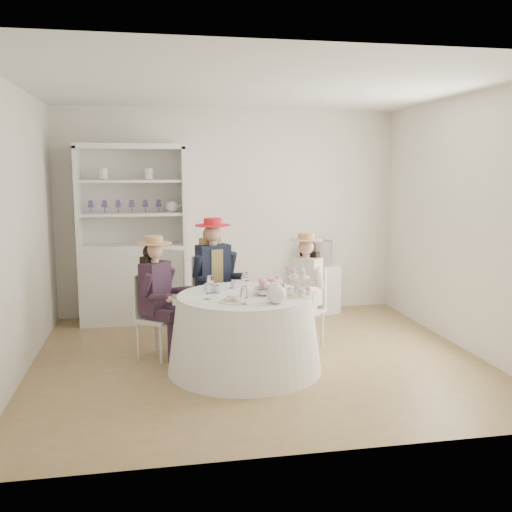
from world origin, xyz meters
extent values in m
plane|color=olive|center=(0.00, 0.00, 0.00)|extent=(4.50, 4.50, 0.00)
plane|color=white|center=(0.00, 0.00, 2.70)|extent=(4.50, 4.50, 0.00)
plane|color=silver|center=(0.00, 2.00, 1.35)|extent=(4.50, 0.00, 4.50)
plane|color=silver|center=(0.00, -2.00, 1.35)|extent=(4.50, 0.00, 4.50)
plane|color=silver|center=(-2.25, 0.00, 1.35)|extent=(0.00, 4.50, 4.50)
plane|color=silver|center=(2.25, 0.00, 1.35)|extent=(0.00, 4.50, 4.50)
cone|color=white|center=(-0.18, -0.27, 0.36)|extent=(1.48, 1.48, 0.72)
cylinder|color=white|center=(-0.18, -0.27, 0.73)|extent=(1.28, 1.28, 0.02)
cube|color=silver|center=(-1.26, 1.73, 0.49)|extent=(1.37, 0.66, 0.99)
cube|color=silver|center=(-1.26, 1.95, 1.59)|extent=(1.31, 0.21, 1.21)
cube|color=silver|center=(-1.26, 1.73, 2.19)|extent=(1.37, 0.66, 0.07)
cube|color=silver|center=(-1.90, 1.73, 1.59)|extent=(0.11, 0.49, 1.21)
cube|color=silver|center=(-0.63, 1.73, 1.59)|extent=(0.11, 0.49, 1.21)
cube|color=silver|center=(-1.26, 1.73, 1.37)|extent=(1.27, 0.59, 0.03)
cube|color=silver|center=(-1.26, 1.73, 1.78)|extent=(1.27, 0.59, 0.03)
sphere|color=white|center=(-0.77, 1.73, 1.46)|extent=(0.15, 0.15, 0.15)
cube|color=silver|center=(1.18, 1.75, 0.32)|extent=(0.51, 0.51, 0.65)
cylinder|color=black|center=(1.18, 1.75, 0.81)|extent=(0.36, 0.36, 0.33)
cube|color=silver|center=(-1.00, 0.25, 0.40)|extent=(0.50, 0.50, 0.04)
cylinder|color=silver|center=(-0.97, 0.05, 0.20)|extent=(0.03, 0.03, 0.39)
cylinder|color=silver|center=(-0.80, 0.28, 0.20)|extent=(0.03, 0.03, 0.39)
cylinder|color=silver|center=(-1.20, 0.22, 0.20)|extent=(0.03, 0.03, 0.39)
cylinder|color=silver|center=(-1.03, 0.45, 0.20)|extent=(0.03, 0.03, 0.39)
cube|color=silver|center=(-1.13, 0.35, 0.64)|extent=(0.23, 0.28, 0.45)
cube|color=black|center=(-1.01, 0.26, 0.73)|extent=(0.34, 0.36, 0.52)
cube|color=black|center=(-0.96, 0.12, 0.47)|extent=(0.31, 0.28, 0.11)
cylinder|color=black|center=(-0.87, 0.05, 0.20)|extent=(0.09, 0.09, 0.41)
cylinder|color=black|center=(-1.10, 0.09, 0.79)|extent=(0.17, 0.16, 0.25)
cube|color=black|center=(-0.87, 0.25, 0.47)|extent=(0.31, 0.28, 0.11)
cylinder|color=black|center=(-0.77, 0.17, 0.20)|extent=(0.09, 0.09, 0.41)
cylinder|color=black|center=(-0.87, 0.39, 0.79)|extent=(0.17, 0.16, 0.25)
cylinder|color=#D8A889|center=(-1.01, 0.26, 1.01)|extent=(0.08, 0.08, 0.07)
sphere|color=#D8A889|center=(-1.01, 0.26, 1.11)|extent=(0.17, 0.17, 0.17)
sphere|color=black|center=(-1.05, 0.29, 1.09)|extent=(0.17, 0.17, 0.17)
cube|color=black|center=(-1.07, 0.30, 0.88)|extent=(0.19, 0.21, 0.34)
cylinder|color=tan|center=(-1.01, 0.26, 1.19)|extent=(0.36, 0.36, 0.01)
cylinder|color=tan|center=(-1.01, 0.26, 1.22)|extent=(0.18, 0.18, 0.07)
cube|color=silver|center=(-0.37, 0.68, 0.44)|extent=(0.50, 0.50, 0.04)
cylinder|color=silver|center=(-0.46, 0.48, 0.22)|extent=(0.04, 0.04, 0.43)
cylinder|color=silver|center=(-0.16, 0.58, 0.22)|extent=(0.04, 0.04, 0.43)
cylinder|color=silver|center=(-0.57, 0.78, 0.22)|extent=(0.04, 0.04, 0.43)
cylinder|color=silver|center=(-0.27, 0.88, 0.22)|extent=(0.04, 0.04, 0.43)
cube|color=silver|center=(-0.42, 0.85, 0.71)|extent=(0.36, 0.15, 0.49)
cube|color=#181D31|center=(-0.37, 0.70, 0.81)|extent=(0.40, 0.30, 0.57)
cube|color=tan|center=(-0.37, 0.70, 0.81)|extent=(0.20, 0.25, 0.49)
cube|color=#181D31|center=(-0.41, 0.54, 0.52)|extent=(0.23, 0.36, 0.12)
cylinder|color=#181D31|center=(-0.36, 0.41, 0.23)|extent=(0.10, 0.10, 0.45)
cylinder|color=#181D31|center=(-0.55, 0.59, 0.88)|extent=(0.14, 0.19, 0.27)
cube|color=#181D31|center=(-0.24, 0.60, 0.52)|extent=(0.23, 0.36, 0.12)
cylinder|color=#181D31|center=(-0.20, 0.47, 0.23)|extent=(0.10, 0.10, 0.45)
cylinder|color=#181D31|center=(-0.17, 0.73, 0.88)|extent=(0.14, 0.19, 0.27)
cylinder|color=#D8A889|center=(-0.37, 0.70, 1.11)|extent=(0.09, 0.09, 0.08)
sphere|color=#D8A889|center=(-0.37, 0.70, 1.22)|extent=(0.19, 0.19, 0.19)
sphere|color=tan|center=(-0.39, 0.74, 1.21)|extent=(0.19, 0.19, 0.19)
cube|color=tan|center=(-0.40, 0.77, 0.98)|extent=(0.25, 0.15, 0.37)
cylinder|color=red|center=(-0.37, 0.70, 1.31)|extent=(0.39, 0.39, 0.01)
cylinder|color=red|center=(-0.37, 0.70, 1.35)|extent=(0.20, 0.20, 0.08)
cube|color=silver|center=(0.58, 0.33, 0.40)|extent=(0.50, 0.50, 0.04)
cylinder|color=silver|center=(0.38, 0.34, 0.19)|extent=(0.03, 0.03, 0.39)
cylinder|color=silver|center=(0.57, 0.13, 0.19)|extent=(0.03, 0.03, 0.39)
cylinder|color=silver|center=(0.60, 0.53, 0.19)|extent=(0.03, 0.03, 0.39)
cylinder|color=silver|center=(0.78, 0.31, 0.19)|extent=(0.03, 0.03, 0.39)
cube|color=silver|center=(0.70, 0.43, 0.64)|extent=(0.24, 0.27, 0.44)
cube|color=silver|center=(0.59, 0.34, 0.72)|extent=(0.34, 0.36, 0.51)
cube|color=silver|center=(0.45, 0.32, 0.47)|extent=(0.30, 0.28, 0.11)
cylinder|color=silver|center=(0.35, 0.24, 0.20)|extent=(0.09, 0.09, 0.41)
cylinder|color=silver|center=(0.45, 0.46, 0.79)|extent=(0.17, 0.16, 0.24)
cube|color=silver|center=(0.55, 0.20, 0.47)|extent=(0.30, 0.28, 0.11)
cylinder|color=silver|center=(0.46, 0.12, 0.20)|extent=(0.09, 0.09, 0.41)
cylinder|color=silver|center=(0.69, 0.18, 0.79)|extent=(0.17, 0.16, 0.24)
cylinder|color=#D8A889|center=(0.59, 0.34, 1.00)|extent=(0.08, 0.08, 0.07)
sphere|color=#D8A889|center=(0.59, 0.34, 1.10)|extent=(0.17, 0.17, 0.17)
sphere|color=black|center=(0.62, 0.37, 1.08)|extent=(0.17, 0.17, 0.17)
cube|color=black|center=(0.65, 0.39, 0.88)|extent=(0.19, 0.21, 0.34)
cylinder|color=tan|center=(0.59, 0.34, 1.18)|extent=(0.35, 0.35, 0.01)
cylinder|color=tan|center=(0.59, 0.34, 1.21)|extent=(0.18, 0.18, 0.07)
cube|color=silver|center=(-0.71, 1.10, 0.47)|extent=(0.59, 0.59, 0.04)
cylinder|color=silver|center=(-0.48, 1.11, 0.23)|extent=(0.04, 0.04, 0.46)
cylinder|color=silver|center=(-0.73, 1.33, 0.23)|extent=(0.04, 0.04, 0.46)
cylinder|color=silver|center=(-0.70, 0.86, 0.23)|extent=(0.04, 0.04, 0.46)
cylinder|color=silver|center=(-0.95, 1.08, 0.23)|extent=(0.04, 0.04, 0.46)
cube|color=silver|center=(-0.84, 0.95, 0.76)|extent=(0.32, 0.29, 0.53)
imported|color=white|center=(-0.44, -0.16, 0.77)|extent=(0.09, 0.09, 0.07)
imported|color=white|center=(-0.25, 0.03, 0.77)|extent=(0.08, 0.08, 0.06)
imported|color=white|center=(0.05, -0.13, 0.77)|extent=(0.11, 0.11, 0.07)
imported|color=white|center=(0.01, -0.31, 0.77)|extent=(0.27, 0.27, 0.06)
sphere|color=pink|center=(0.11, -0.26, 0.83)|extent=(0.07, 0.07, 0.07)
sphere|color=white|center=(0.10, -0.23, 0.83)|extent=(0.07, 0.07, 0.07)
sphere|color=pink|center=(0.07, -0.20, 0.83)|extent=(0.07, 0.07, 0.07)
sphere|color=white|center=(0.04, -0.20, 0.83)|extent=(0.07, 0.07, 0.07)
sphere|color=pink|center=(0.01, -0.23, 0.83)|extent=(0.07, 0.07, 0.07)
sphere|color=white|center=(-0.01, -0.26, 0.83)|extent=(0.07, 0.07, 0.07)
sphere|color=pink|center=(0.01, -0.30, 0.83)|extent=(0.07, 0.07, 0.07)
sphere|color=white|center=(0.04, -0.32, 0.83)|extent=(0.07, 0.07, 0.07)
sphere|color=pink|center=(0.07, -0.32, 0.83)|extent=(0.07, 0.07, 0.07)
sphere|color=white|center=(0.10, -0.30, 0.83)|extent=(0.07, 0.07, 0.07)
sphere|color=white|center=(0.04, -0.66, 0.82)|extent=(0.18, 0.18, 0.18)
cylinder|color=white|center=(0.15, -0.66, 0.83)|extent=(0.11, 0.03, 0.09)
cylinder|color=white|center=(0.04, -0.66, 0.91)|extent=(0.04, 0.04, 0.02)
cylinder|color=white|center=(-0.33, -0.55, 0.74)|extent=(0.25, 0.25, 0.01)
cube|color=beige|center=(-0.38, -0.56, 0.77)|extent=(0.06, 0.04, 0.03)
cube|color=beige|center=(-0.33, -0.55, 0.78)|extent=(0.07, 0.05, 0.03)
cube|color=beige|center=(-0.28, -0.53, 0.77)|extent=(0.07, 0.06, 0.03)
cube|color=beige|center=(-0.35, -0.51, 0.78)|extent=(0.07, 0.07, 0.03)
cube|color=beige|center=(-0.30, -0.58, 0.77)|extent=(0.06, 0.07, 0.03)
cylinder|color=white|center=(0.32, -0.42, 0.74)|extent=(0.27, 0.27, 0.01)
cylinder|color=white|center=(0.32, -0.42, 0.83)|extent=(0.02, 0.02, 0.18)
cylinder|color=white|center=(0.32, -0.42, 0.92)|extent=(0.20, 0.20, 0.01)
camera|label=1|loc=(-1.05, -5.51, 1.92)|focal=40.00mm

